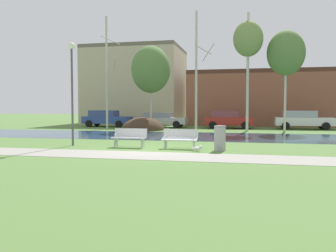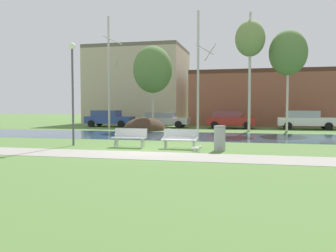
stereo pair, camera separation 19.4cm
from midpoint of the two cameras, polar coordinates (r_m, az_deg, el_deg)
name	(u,v)px [view 1 (the left image)]	position (r m, az deg, el deg)	size (l,w,h in m)	color
ground_plane	(186,133)	(24.99, 2.77, -1.19)	(120.00, 120.00, 0.00)	#517538
paved_path_strip	(138,155)	(13.68, -5.37, -4.77)	(60.00, 2.21, 0.01)	gray
river_band	(180,136)	(22.65, 1.78, -1.62)	(80.00, 6.76, 0.01)	#2D475B
soil_mound	(143,130)	(28.54, -4.31, -0.65)	(3.47, 3.44, 2.07)	#423021
bench_left	(129,137)	(16.42, -6.64, -1.82)	(1.62, 0.61, 0.87)	silver
bench_right	(180,138)	(15.81, 1.61, -1.99)	(1.62, 0.61, 0.87)	silver
trash_bin	(220,138)	(15.18, 8.09, -1.92)	(0.52, 0.52, 1.07)	#999B9E
seagull	(197,148)	(14.81, 4.37, -3.67)	(0.46, 0.17, 0.27)	white
streetlamp	(72,76)	(17.66, -15.69, 7.81)	(0.32, 0.32, 4.98)	#4C4C51
birch_far_left	(107,72)	(30.28, -10.10, 8.63)	(1.34, 2.10, 9.47)	beige
birch_left	(151,70)	(29.20, -3.02, 9.18)	(3.22, 3.22, 6.89)	#BCB7A8
birch_center_left	(197,70)	(27.95, 4.50, 9.05)	(1.53, 2.63, 9.38)	beige
birch_center	(248,40)	(28.27, 12.73, 13.56)	(2.27, 2.27, 9.10)	beige
birch_center_right	(286,53)	(28.73, 18.48, 11.19)	(2.86, 2.86, 7.72)	beige
parked_van_nearest_blue	(107,118)	(33.62, -10.15, 1.27)	(4.50, 2.07, 1.55)	#2D4793
parked_sedan_second_silver	(161,119)	(32.23, -1.32, 1.08)	(4.63, 1.99, 1.34)	#B2B5BC
parked_hatch_third_red	(228,119)	(31.21, 9.62, 1.12)	(4.18, 2.14, 1.55)	maroon
parked_wagon_fourth_white	(303,120)	(31.48, 20.94, 0.99)	(4.71, 1.97, 1.56)	silver
building_beige_block	(136,86)	(41.12, -5.34, 6.52)	(10.57, 8.26, 8.63)	#BCAD8E
building_brick_low	(264,99)	(38.31, 15.29, 4.33)	(15.42, 8.24, 5.50)	brown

